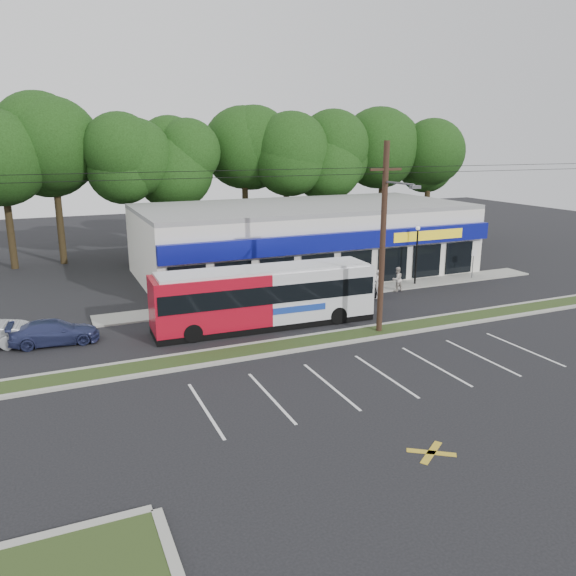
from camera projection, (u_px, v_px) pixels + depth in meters
The scene contains 15 objects.
ground at pixel (339, 346), 28.12m from camera, with size 120.00×120.00×0.00m, color black.
grass_strip at pixel (329, 339), 28.99m from camera, with size 40.00×1.60×0.12m, color #263516.
curb_south at pixel (337, 344), 28.23m from camera, with size 40.00×0.25×0.14m, color #9E9E93.
curb_north at pixel (322, 334), 29.74m from camera, with size 40.00×0.25×0.14m, color #9E9E93.
sidewalk at pixel (340, 292), 38.02m from camera, with size 32.00×2.20×0.10m, color #9E9E93.
strip_mall at pixel (303, 238), 43.69m from camera, with size 25.00×12.55×5.30m.
utility_pole at pixel (381, 233), 28.67m from camera, with size 50.00×2.77×10.00m.
lamp_post at pixel (417, 248), 39.52m from camera, with size 0.30×0.30×4.25m.
sign_post at pixel (473, 259), 41.54m from camera, with size 0.45×0.10×2.23m.
tree_line at pixel (241, 159), 50.60m from camera, with size 46.76×6.76×11.83m.
metrobus at pixel (265, 295), 30.81m from camera, with size 12.43×3.06×3.32m.
car_dark at pixel (338, 287), 36.06m from camera, with size 2.04×5.06×1.72m, color black.
car_blue at pixel (54, 332), 28.33m from camera, with size 1.75×4.30×1.25m, color navy.
pedestrian_a at pixel (378, 284), 36.54m from camera, with size 0.70×0.46×1.91m, color silver.
pedestrian_b at pixel (397, 279), 38.29m from camera, with size 0.83×0.64×1.70m, color beige.
Camera 1 is at (-12.96, -23.23, 9.91)m, focal length 35.00 mm.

